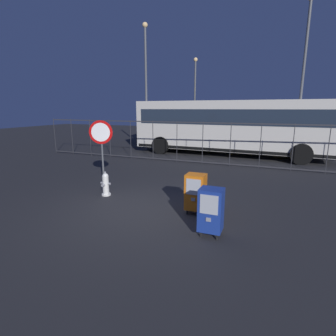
{
  "coord_description": "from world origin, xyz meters",
  "views": [
    {
      "loc": [
        3.12,
        -5.8,
        2.61
      ],
      "look_at": [
        0.3,
        1.2,
        0.9
      ],
      "focal_mm": 28.34,
      "sensor_mm": 36.0,
      "label": 1
    }
  ],
  "objects_px": {
    "fire_hydrant": "(106,184)",
    "newspaper_box_primary": "(196,192)",
    "newspaper_box_secondary": "(211,210)",
    "bus_far": "(215,121)",
    "street_light_far_left": "(195,93)",
    "bus_near": "(230,125)",
    "street_light_near_right": "(304,69)",
    "street_light_near_left": "(146,79)",
    "stop_sign": "(101,140)"
  },
  "relations": [
    {
      "from": "fire_hydrant",
      "to": "newspaper_box_primary",
      "type": "xyz_separation_m",
      "value": [
        2.93,
        -0.36,
        0.22
      ]
    },
    {
      "from": "fire_hydrant",
      "to": "newspaper_box_secondary",
      "type": "distance_m",
      "value": 3.83
    },
    {
      "from": "fire_hydrant",
      "to": "bus_far",
      "type": "distance_m",
      "value": 13.03
    },
    {
      "from": "fire_hydrant",
      "to": "bus_far",
      "type": "height_order",
      "value": "bus_far"
    },
    {
      "from": "newspaper_box_primary",
      "to": "street_light_far_left",
      "type": "height_order",
      "value": "street_light_far_left"
    },
    {
      "from": "bus_near",
      "to": "street_light_far_left",
      "type": "distance_m",
      "value": 7.67
    },
    {
      "from": "fire_hydrant",
      "to": "street_light_far_left",
      "type": "relative_size",
      "value": 0.11
    },
    {
      "from": "newspaper_box_secondary",
      "to": "fire_hydrant",
      "type": "bearing_deg",
      "value": 158.59
    },
    {
      "from": "street_light_near_right",
      "to": "bus_near",
      "type": "bearing_deg",
      "value": -169.84
    },
    {
      "from": "bus_far",
      "to": "street_light_far_left",
      "type": "height_order",
      "value": "street_light_far_left"
    },
    {
      "from": "newspaper_box_secondary",
      "to": "street_light_far_left",
      "type": "xyz_separation_m",
      "value": [
        -5.17,
        16.3,
        3.22
      ]
    },
    {
      "from": "newspaper_box_secondary",
      "to": "street_light_near_left",
      "type": "relative_size",
      "value": 0.14
    },
    {
      "from": "stop_sign",
      "to": "street_light_near_left",
      "type": "bearing_deg",
      "value": 106.32
    },
    {
      "from": "street_light_near_left",
      "to": "street_light_far_left",
      "type": "height_order",
      "value": "street_light_near_left"
    },
    {
      "from": "newspaper_box_secondary",
      "to": "street_light_far_left",
      "type": "bearing_deg",
      "value": 107.6
    },
    {
      "from": "newspaper_box_secondary",
      "to": "stop_sign",
      "type": "height_order",
      "value": "stop_sign"
    },
    {
      "from": "street_light_far_left",
      "to": "bus_far",
      "type": "bearing_deg",
      "value": -42.39
    },
    {
      "from": "bus_near",
      "to": "street_light_far_left",
      "type": "bearing_deg",
      "value": 124.29
    },
    {
      "from": "newspaper_box_primary",
      "to": "newspaper_box_secondary",
      "type": "height_order",
      "value": "same"
    },
    {
      "from": "bus_far",
      "to": "stop_sign",
      "type": "bearing_deg",
      "value": -102.31
    },
    {
      "from": "bus_far",
      "to": "newspaper_box_secondary",
      "type": "bearing_deg",
      "value": -85.31
    },
    {
      "from": "stop_sign",
      "to": "street_light_near_right",
      "type": "height_order",
      "value": "street_light_near_right"
    },
    {
      "from": "bus_near",
      "to": "street_light_near_right",
      "type": "height_order",
      "value": "street_light_near_right"
    },
    {
      "from": "newspaper_box_primary",
      "to": "bus_near",
      "type": "distance_m",
      "value": 9.08
    },
    {
      "from": "street_light_near_left",
      "to": "street_light_near_right",
      "type": "distance_m",
      "value": 8.67
    },
    {
      "from": "stop_sign",
      "to": "street_light_far_left",
      "type": "height_order",
      "value": "street_light_far_left"
    },
    {
      "from": "street_light_near_left",
      "to": "street_light_far_left",
      "type": "bearing_deg",
      "value": 78.06
    },
    {
      "from": "newspaper_box_secondary",
      "to": "street_light_far_left",
      "type": "relative_size",
      "value": 0.16
    },
    {
      "from": "fire_hydrant",
      "to": "bus_far",
      "type": "bearing_deg",
      "value": 87.64
    },
    {
      "from": "stop_sign",
      "to": "bus_far",
      "type": "relative_size",
      "value": 0.21
    },
    {
      "from": "newspaper_box_secondary",
      "to": "newspaper_box_primary",
      "type": "bearing_deg",
      "value": 121.19
    },
    {
      "from": "fire_hydrant",
      "to": "street_light_near_left",
      "type": "height_order",
      "value": "street_light_near_left"
    },
    {
      "from": "stop_sign",
      "to": "fire_hydrant",
      "type": "bearing_deg",
      "value": -50.45
    },
    {
      "from": "fire_hydrant",
      "to": "street_light_far_left",
      "type": "bearing_deg",
      "value": 96.17
    },
    {
      "from": "bus_near",
      "to": "street_light_near_right",
      "type": "relative_size",
      "value": 1.33
    },
    {
      "from": "newspaper_box_primary",
      "to": "street_light_far_left",
      "type": "relative_size",
      "value": 0.16
    },
    {
      "from": "bus_far",
      "to": "street_light_near_left",
      "type": "relative_size",
      "value": 1.43
    },
    {
      "from": "bus_near",
      "to": "bus_far",
      "type": "distance_m",
      "value": 4.65
    },
    {
      "from": "fire_hydrant",
      "to": "newspaper_box_secondary",
      "type": "relative_size",
      "value": 0.73
    },
    {
      "from": "newspaper_box_primary",
      "to": "bus_far",
      "type": "distance_m",
      "value": 13.57
    },
    {
      "from": "fire_hydrant",
      "to": "newspaper_box_primary",
      "type": "relative_size",
      "value": 0.73
    },
    {
      "from": "newspaper_box_primary",
      "to": "stop_sign",
      "type": "bearing_deg",
      "value": 163.48
    },
    {
      "from": "newspaper_box_primary",
      "to": "newspaper_box_secondary",
      "type": "distance_m",
      "value": 1.21
    },
    {
      "from": "fire_hydrant",
      "to": "stop_sign",
      "type": "relative_size",
      "value": 0.33
    },
    {
      "from": "bus_near",
      "to": "street_light_near_left",
      "type": "xyz_separation_m",
      "value": [
        -5.19,
        0.1,
        2.61
      ]
    },
    {
      "from": "stop_sign",
      "to": "bus_near",
      "type": "xyz_separation_m",
      "value": [
        2.83,
        7.95,
        0.11
      ]
    },
    {
      "from": "newspaper_box_primary",
      "to": "street_light_near_right",
      "type": "height_order",
      "value": "street_light_near_right"
    },
    {
      "from": "stop_sign",
      "to": "bus_near",
      "type": "height_order",
      "value": "bus_near"
    },
    {
      "from": "newspaper_box_secondary",
      "to": "street_light_far_left",
      "type": "height_order",
      "value": "street_light_far_left"
    },
    {
      "from": "stop_sign",
      "to": "street_light_near_left",
      "type": "relative_size",
      "value": 0.3
    }
  ]
}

